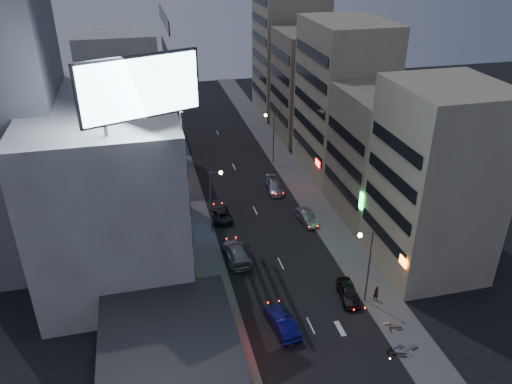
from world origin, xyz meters
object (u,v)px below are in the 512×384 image
object	(u,v)px
parked_car_left	(221,214)
scooter_blue	(402,340)
road_car_silver	(236,252)
scooter_black_b	(402,322)
parked_car_right_near	(349,292)
parked_car_right_far	(274,186)
scooter_silver_a	(415,339)
parked_car_right_mid	(307,217)
road_car_blue	(282,322)
scooter_black_a	(407,348)
person	(376,293)
scooter_silver_b	(389,318)

from	to	relation	value
parked_car_left	scooter_blue	bearing A→B (deg)	113.30
scooter_blue	parked_car_left	bearing A→B (deg)	6.06
road_car_silver	scooter_black_b	bearing A→B (deg)	130.41
parked_car_right_near	parked_car_right_far	xyz separation A→B (m)	(-0.94, 24.00, -0.01)
parked_car_left	parked_car_right_far	world-z (taller)	parked_car_right_far
parked_car_left	parked_car_right_far	xyz separation A→B (m)	(8.59, 5.65, 0.06)
scooter_silver_a	parked_car_right_mid	bearing A→B (deg)	-14.03
parked_car_left	road_car_blue	world-z (taller)	road_car_blue
parked_car_right_near	scooter_black_a	world-z (taller)	parked_car_right_near
person	scooter_silver_b	size ratio (longest dim) A/B	0.99
parked_car_right_mid	scooter_black_b	world-z (taller)	parked_car_right_mid
parked_car_right_near	scooter_blue	bearing A→B (deg)	-65.68
parked_car_right_far	parked_car_right_mid	bearing A→B (deg)	-74.09
parked_car_right_far	parked_car_left	bearing A→B (deg)	-141.03
person	scooter_silver_b	world-z (taller)	person
parked_car_left	scooter_black_a	world-z (taller)	scooter_black_a
person	scooter_black_a	distance (m)	7.17
parked_car_right_mid	parked_car_right_near	bearing A→B (deg)	-99.60
parked_car_left	road_car_silver	bearing A→B (deg)	89.46
parked_car_right_near	scooter_silver_a	bearing A→B (deg)	-58.63
road_car_silver	scooter_blue	world-z (taller)	road_car_silver
scooter_black_b	parked_car_left	bearing A→B (deg)	39.05
road_car_blue	scooter_silver_a	bearing A→B (deg)	149.10
road_car_blue	parked_car_right_far	bearing A→B (deg)	-111.50
parked_car_right_mid	scooter_black_a	distance (m)	22.99
parked_car_right_far	road_car_blue	xyz separation A→B (m)	(-6.67, -26.59, 0.09)
scooter_black_a	scooter_blue	size ratio (longest dim) A/B	1.23
parked_car_left	person	size ratio (longest dim) A/B	3.08
road_car_blue	scooter_black_b	xyz separation A→B (m)	(10.79, -2.44, -0.15)
road_car_blue	scooter_silver_a	distance (m)	11.74
parked_car_right_near	scooter_blue	world-z (taller)	parked_car_right_near
parked_car_right_mid	parked_car_right_far	distance (m)	9.26
road_car_blue	scooter_black_a	size ratio (longest dim) A/B	2.46
scooter_silver_a	scooter_silver_b	bearing A→B (deg)	-5.21
parked_car_right_near	scooter_silver_a	distance (m)	7.92
person	scooter_black_b	size ratio (longest dim) A/B	0.88
parked_car_right_near	person	xyz separation A→B (m)	(2.48, -0.92, 0.17)
road_car_blue	scooter_black_a	xyz separation A→B (m)	(9.57, -5.48, -0.08)
scooter_black_a	parked_car_left	bearing A→B (deg)	43.55
scooter_silver_a	scooter_silver_b	xyz separation A→B (m)	(-0.84, 3.13, -0.11)
road_car_blue	scooter_silver_b	xyz separation A→B (m)	(9.92, -1.55, -0.21)
parked_car_left	scooter_silver_b	distance (m)	25.41
parked_car_right_far	road_car_silver	bearing A→B (deg)	-114.18
person	scooter_black_a	bearing A→B (deg)	80.77
road_car_silver	scooter_black_b	world-z (taller)	road_car_silver
road_car_blue	road_car_silver	bearing A→B (deg)	-88.73
scooter_black_a	scooter_black_b	distance (m)	3.27
parked_car_left	scooter_silver_a	world-z (taller)	parked_car_left
parked_car_right_near	parked_car_right_far	bearing A→B (deg)	100.18
parked_car_right_near	person	size ratio (longest dim) A/B	2.76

